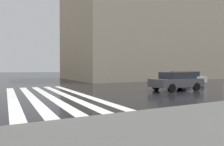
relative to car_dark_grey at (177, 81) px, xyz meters
The scene contains 5 objects.
ground_plane 10.28m from the car_dark_grey, 104.12° to the left, with size 220.00×220.00×0.00m, color black.
zebra_crossing 9.93m from the car_dark_grey, 81.29° to the left, with size 13.00×5.50×0.01m.
haussmann_block_corner 21.67m from the car_dark_grey, 26.68° to the right, with size 15.76×23.57×18.51m.
car_dark_grey is the anchor object (origin of this frame).
car_white 5.17m from the car_dark_grey, 54.56° to the right, with size 1.85×4.10×1.41m.
Camera 1 is at (-9.09, 1.70, 1.64)m, focal length 32.87 mm.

